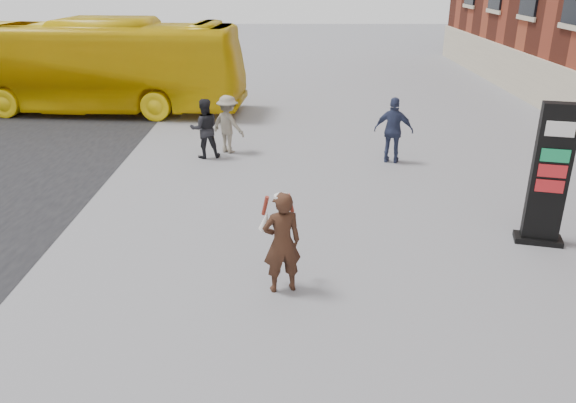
{
  "coord_description": "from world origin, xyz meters",
  "views": [
    {
      "loc": [
        -0.34,
        -8.27,
        5.0
      ],
      "look_at": [
        -0.35,
        0.92,
        1.2
      ],
      "focal_mm": 35.0,
      "sensor_mm": 36.0,
      "label": 1
    }
  ],
  "objects_px": {
    "woman": "(282,241)",
    "pedestrian_b": "(228,124)",
    "pedestrian_c": "(394,130)",
    "bus": "(78,66)",
    "info_pylon": "(550,176)",
    "pedestrian_a": "(205,129)"
  },
  "relations": [
    {
      "from": "woman",
      "to": "pedestrian_b",
      "type": "xyz_separation_m",
      "value": [
        -1.66,
        7.7,
        -0.06
      ]
    },
    {
      "from": "woman",
      "to": "pedestrian_c",
      "type": "distance_m",
      "value": 7.42
    },
    {
      "from": "pedestrian_b",
      "to": "bus",
      "type": "bearing_deg",
      "value": -5.88
    },
    {
      "from": "info_pylon",
      "to": "pedestrian_a",
      "type": "bearing_deg",
      "value": 157.98
    },
    {
      "from": "info_pylon",
      "to": "woman",
      "type": "distance_m",
      "value": 5.39
    },
    {
      "from": "woman",
      "to": "pedestrian_a",
      "type": "xyz_separation_m",
      "value": [
        -2.27,
        7.22,
        -0.06
      ]
    },
    {
      "from": "bus",
      "to": "woman",
      "type": "bearing_deg",
      "value": -144.41
    },
    {
      "from": "info_pylon",
      "to": "woman",
      "type": "relative_size",
      "value": 1.58
    },
    {
      "from": "woman",
      "to": "info_pylon",
      "type": "bearing_deg",
      "value": -175.22
    },
    {
      "from": "bus",
      "to": "pedestrian_c",
      "type": "bearing_deg",
      "value": -115.07
    },
    {
      "from": "pedestrian_b",
      "to": "pedestrian_c",
      "type": "distance_m",
      "value": 4.74
    },
    {
      "from": "pedestrian_a",
      "to": "pedestrian_c",
      "type": "xyz_separation_m",
      "value": [
        5.27,
        -0.43,
        0.07
      ]
    },
    {
      "from": "bus",
      "to": "pedestrian_b",
      "type": "bearing_deg",
      "value": -126.04
    },
    {
      "from": "bus",
      "to": "pedestrian_a",
      "type": "bearing_deg",
      "value": -131.61
    },
    {
      "from": "info_pylon",
      "to": "pedestrian_b",
      "type": "distance_m",
      "value": 8.96
    },
    {
      "from": "pedestrian_c",
      "to": "info_pylon",
      "type": "bearing_deg",
      "value": 128.61
    },
    {
      "from": "bus",
      "to": "pedestrian_c",
      "type": "height_order",
      "value": "bus"
    },
    {
      "from": "pedestrian_c",
      "to": "pedestrian_a",
      "type": "bearing_deg",
      "value": 11.48
    },
    {
      "from": "bus",
      "to": "pedestrian_c",
      "type": "xyz_separation_m",
      "value": [
        10.72,
        -6.15,
        -0.79
      ]
    },
    {
      "from": "pedestrian_a",
      "to": "woman",
      "type": "bearing_deg",
      "value": 92.77
    },
    {
      "from": "bus",
      "to": "pedestrian_c",
      "type": "distance_m",
      "value": 12.38
    },
    {
      "from": "info_pylon",
      "to": "bus",
      "type": "height_order",
      "value": "bus"
    }
  ]
}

